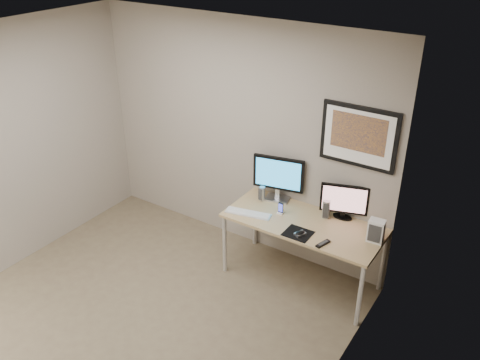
{
  "coord_description": "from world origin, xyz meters",
  "views": [
    {
      "loc": [
        2.82,
        -2.62,
        3.48
      ],
      "look_at": [
        0.4,
        1.1,
        1.14
      ],
      "focal_mm": 38.0,
      "sensor_mm": 36.0,
      "label": 1
    }
  ],
  "objects": [
    {
      "name": "desk",
      "position": [
        1.0,
        1.35,
        0.66
      ],
      "size": [
        1.6,
        0.7,
        0.73
      ],
      "color": "#A58650",
      "rests_on": "floor"
    },
    {
      "name": "phone_dock",
      "position": [
        0.73,
        1.36,
        0.79
      ],
      "size": [
        0.06,
        0.06,
        0.13
      ],
      "primitive_type": "cube",
      "rotation": [
        0.0,
        0.0,
        -0.05
      ],
      "color": "black",
      "rests_on": "desk"
    },
    {
      "name": "speaker_left",
      "position": [
        0.42,
        1.5,
        0.81
      ],
      "size": [
        0.08,
        0.08,
        0.16
      ],
      "primitive_type": "cylinder",
      "rotation": [
        0.0,
        0.0,
        -0.22
      ],
      "color": "#A8A7AC",
      "rests_on": "desk"
    },
    {
      "name": "monitor_large",
      "position": [
        0.55,
        1.6,
        1.01
      ],
      "size": [
        0.54,
        0.23,
        0.5
      ],
      "rotation": [
        0.0,
        0.0,
        0.21
      ],
      "color": "#A8A7AC",
      "rests_on": "desk"
    },
    {
      "name": "mousepad",
      "position": [
        1.05,
        1.13,
        0.73
      ],
      "size": [
        0.27,
        0.24,
        0.0
      ],
      "primitive_type": "cube",
      "rotation": [
        0.0,
        0.0,
        0.01
      ],
      "color": "black",
      "rests_on": "desk"
    },
    {
      "name": "speaker_right",
      "position": [
        1.15,
        1.55,
        0.83
      ],
      "size": [
        0.1,
        0.1,
        0.2
      ],
      "primitive_type": "cylinder",
      "rotation": [
        0.0,
        0.0,
        0.36
      ],
      "color": "#A8A7AC",
      "rests_on": "desk"
    },
    {
      "name": "keyboard",
      "position": [
        0.45,
        1.17,
        0.74
      ],
      "size": [
        0.5,
        0.23,
        0.02
      ],
      "primitive_type": "cube",
      "rotation": [
        0.0,
        0.0,
        0.21
      ],
      "color": "silver",
      "rests_on": "desk"
    },
    {
      "name": "remote",
      "position": [
        1.33,
        1.09,
        0.74
      ],
      "size": [
        0.09,
        0.17,
        0.02
      ],
      "primitive_type": "cube",
      "rotation": [
        0.0,
        0.0,
        -0.29
      ],
      "color": "black",
      "rests_on": "desk"
    },
    {
      "name": "room",
      "position": [
        0.0,
        0.45,
        1.64
      ],
      "size": [
        3.6,
        3.6,
        3.6
      ],
      "color": "white",
      "rests_on": "ground"
    },
    {
      "name": "framed_art",
      "position": [
        1.35,
        1.68,
        1.62
      ],
      "size": [
        0.75,
        0.04,
        0.6
      ],
      "color": "black",
      "rests_on": "room"
    },
    {
      "name": "mouse",
      "position": [
        1.08,
        1.12,
        0.75
      ],
      "size": [
        0.1,
        0.13,
        0.04
      ],
      "primitive_type": "ellipsoid",
      "rotation": [
        0.0,
        0.0,
        -0.42
      ],
      "color": "black",
      "rests_on": "mousepad"
    },
    {
      "name": "monitor_tv",
      "position": [
        1.29,
        1.63,
        0.93
      ],
      "size": [
        0.46,
        0.17,
        0.38
      ],
      "rotation": [
        0.0,
        0.0,
        0.31
      ],
      "color": "black",
      "rests_on": "desk"
    },
    {
      "name": "floor",
      "position": [
        0.0,
        0.0,
        0.0
      ],
      "size": [
        3.6,
        3.6,
        0.0
      ],
      "primitive_type": "plane",
      "color": "brown",
      "rests_on": "ground"
    },
    {
      "name": "fan_unit",
      "position": [
        1.72,
        1.41,
        0.84
      ],
      "size": [
        0.16,
        0.12,
        0.23
      ],
      "primitive_type": "cube",
      "rotation": [
        0.0,
        0.0,
        0.08
      ],
      "color": "white",
      "rests_on": "desk"
    }
  ]
}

